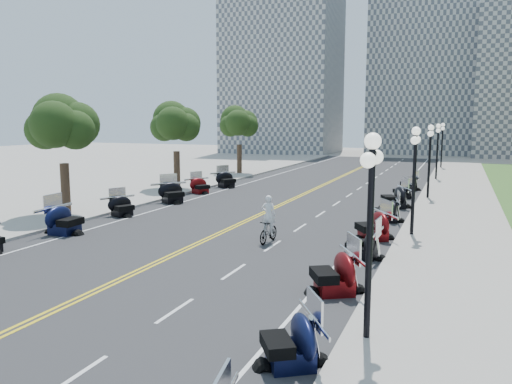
% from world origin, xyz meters
% --- Properties ---
extents(ground, '(160.00, 160.00, 0.00)m').
position_xyz_m(ground, '(0.00, 0.00, 0.00)').
color(ground, gray).
extents(road, '(16.00, 90.00, 0.01)m').
position_xyz_m(road, '(0.00, 10.00, 0.00)').
color(road, '#333335').
rests_on(road, ground).
extents(centerline_yellow_a, '(0.12, 90.00, 0.00)m').
position_xyz_m(centerline_yellow_a, '(-0.12, 10.00, 0.01)').
color(centerline_yellow_a, yellow).
rests_on(centerline_yellow_a, road).
extents(centerline_yellow_b, '(0.12, 90.00, 0.00)m').
position_xyz_m(centerline_yellow_b, '(0.12, 10.00, 0.01)').
color(centerline_yellow_b, yellow).
rests_on(centerline_yellow_b, road).
extents(edge_line_north, '(0.12, 90.00, 0.00)m').
position_xyz_m(edge_line_north, '(6.40, 10.00, 0.01)').
color(edge_line_north, white).
rests_on(edge_line_north, road).
extents(edge_line_south, '(0.12, 90.00, 0.00)m').
position_xyz_m(edge_line_south, '(-6.40, 10.00, 0.01)').
color(edge_line_south, white).
rests_on(edge_line_south, road).
extents(lane_dash_3, '(0.12, 2.00, 0.00)m').
position_xyz_m(lane_dash_3, '(3.20, -12.00, 0.01)').
color(lane_dash_3, white).
rests_on(lane_dash_3, road).
extents(lane_dash_4, '(0.12, 2.00, 0.00)m').
position_xyz_m(lane_dash_4, '(3.20, -8.00, 0.01)').
color(lane_dash_4, white).
rests_on(lane_dash_4, road).
extents(lane_dash_5, '(0.12, 2.00, 0.00)m').
position_xyz_m(lane_dash_5, '(3.20, -4.00, 0.01)').
color(lane_dash_5, white).
rests_on(lane_dash_5, road).
extents(lane_dash_6, '(0.12, 2.00, 0.00)m').
position_xyz_m(lane_dash_6, '(3.20, 0.00, 0.01)').
color(lane_dash_6, white).
rests_on(lane_dash_6, road).
extents(lane_dash_7, '(0.12, 2.00, 0.00)m').
position_xyz_m(lane_dash_7, '(3.20, 4.00, 0.01)').
color(lane_dash_7, white).
rests_on(lane_dash_7, road).
extents(lane_dash_8, '(0.12, 2.00, 0.00)m').
position_xyz_m(lane_dash_8, '(3.20, 8.00, 0.01)').
color(lane_dash_8, white).
rests_on(lane_dash_8, road).
extents(lane_dash_9, '(0.12, 2.00, 0.00)m').
position_xyz_m(lane_dash_9, '(3.20, 12.00, 0.01)').
color(lane_dash_9, white).
rests_on(lane_dash_9, road).
extents(lane_dash_10, '(0.12, 2.00, 0.00)m').
position_xyz_m(lane_dash_10, '(3.20, 16.00, 0.01)').
color(lane_dash_10, white).
rests_on(lane_dash_10, road).
extents(lane_dash_11, '(0.12, 2.00, 0.00)m').
position_xyz_m(lane_dash_11, '(3.20, 20.00, 0.01)').
color(lane_dash_11, white).
rests_on(lane_dash_11, road).
extents(lane_dash_12, '(0.12, 2.00, 0.00)m').
position_xyz_m(lane_dash_12, '(3.20, 24.00, 0.01)').
color(lane_dash_12, white).
rests_on(lane_dash_12, road).
extents(lane_dash_13, '(0.12, 2.00, 0.00)m').
position_xyz_m(lane_dash_13, '(3.20, 28.00, 0.01)').
color(lane_dash_13, white).
rests_on(lane_dash_13, road).
extents(lane_dash_14, '(0.12, 2.00, 0.00)m').
position_xyz_m(lane_dash_14, '(3.20, 32.00, 0.01)').
color(lane_dash_14, white).
rests_on(lane_dash_14, road).
extents(lane_dash_15, '(0.12, 2.00, 0.00)m').
position_xyz_m(lane_dash_15, '(3.20, 36.00, 0.01)').
color(lane_dash_15, white).
rests_on(lane_dash_15, road).
extents(lane_dash_16, '(0.12, 2.00, 0.00)m').
position_xyz_m(lane_dash_16, '(3.20, 40.00, 0.01)').
color(lane_dash_16, white).
rests_on(lane_dash_16, road).
extents(lane_dash_17, '(0.12, 2.00, 0.00)m').
position_xyz_m(lane_dash_17, '(3.20, 44.00, 0.01)').
color(lane_dash_17, white).
rests_on(lane_dash_17, road).
extents(lane_dash_18, '(0.12, 2.00, 0.00)m').
position_xyz_m(lane_dash_18, '(3.20, 48.00, 0.01)').
color(lane_dash_18, white).
rests_on(lane_dash_18, road).
extents(lane_dash_19, '(0.12, 2.00, 0.00)m').
position_xyz_m(lane_dash_19, '(3.20, 52.00, 0.01)').
color(lane_dash_19, white).
rests_on(lane_dash_19, road).
extents(sidewalk_north, '(5.00, 90.00, 0.15)m').
position_xyz_m(sidewalk_north, '(10.50, 10.00, 0.07)').
color(sidewalk_north, '#9E9991').
rests_on(sidewalk_north, ground).
extents(sidewalk_south, '(5.00, 90.00, 0.15)m').
position_xyz_m(sidewalk_south, '(-10.50, 10.00, 0.07)').
color(sidewalk_south, '#9E9991').
rests_on(sidewalk_south, ground).
extents(distant_block_a, '(18.00, 14.00, 26.00)m').
position_xyz_m(distant_block_a, '(-18.00, 62.00, 13.00)').
color(distant_block_a, gray).
rests_on(distant_block_a, ground).
extents(distant_block_b, '(16.00, 12.00, 30.00)m').
position_xyz_m(distant_block_b, '(4.00, 68.00, 15.00)').
color(distant_block_b, gray).
rests_on(distant_block_b, ground).
extents(street_lamp_1, '(0.50, 1.20, 4.90)m').
position_xyz_m(street_lamp_1, '(8.60, -8.00, 2.60)').
color(street_lamp_1, black).
rests_on(street_lamp_1, sidewalk_north).
extents(street_lamp_2, '(0.50, 1.20, 4.90)m').
position_xyz_m(street_lamp_2, '(8.60, 4.00, 2.60)').
color(street_lamp_2, black).
rests_on(street_lamp_2, sidewalk_north).
extents(street_lamp_3, '(0.50, 1.20, 4.90)m').
position_xyz_m(street_lamp_3, '(8.60, 16.00, 2.60)').
color(street_lamp_3, black).
rests_on(street_lamp_3, sidewalk_north).
extents(street_lamp_4, '(0.50, 1.20, 4.90)m').
position_xyz_m(street_lamp_4, '(8.60, 28.00, 2.60)').
color(street_lamp_4, black).
rests_on(street_lamp_4, sidewalk_north).
extents(street_lamp_5, '(0.50, 1.20, 4.90)m').
position_xyz_m(street_lamp_5, '(8.60, 40.00, 2.60)').
color(street_lamp_5, black).
rests_on(street_lamp_5, sidewalk_north).
extents(tree_2, '(4.80, 4.80, 9.20)m').
position_xyz_m(tree_2, '(-10.00, 2.00, 4.75)').
color(tree_2, '#235619').
rests_on(tree_2, sidewalk_south).
extents(tree_3, '(4.80, 4.80, 9.20)m').
position_xyz_m(tree_3, '(-10.00, 14.00, 4.75)').
color(tree_3, '#235619').
rests_on(tree_3, sidewalk_south).
extents(tree_4, '(4.80, 4.80, 9.20)m').
position_xyz_m(tree_4, '(-10.00, 26.00, 4.75)').
color(tree_4, '#235619').
rests_on(tree_4, sidewalk_south).
extents(motorcycle_n_3, '(2.61, 2.61, 1.32)m').
position_xyz_m(motorcycle_n_3, '(7.25, -9.82, 0.66)').
color(motorcycle_n_3, black).
rests_on(motorcycle_n_3, road).
extents(motorcycle_n_4, '(2.90, 2.90, 1.48)m').
position_xyz_m(motorcycle_n_4, '(7.05, -4.84, 0.74)').
color(motorcycle_n_4, '#590A0C').
rests_on(motorcycle_n_4, road).
extents(motorcycle_n_5, '(2.02, 2.02, 1.35)m').
position_xyz_m(motorcycle_n_5, '(7.17, -0.49, 0.67)').
color(motorcycle_n_5, black).
rests_on(motorcycle_n_5, road).
extents(motorcycle_n_6, '(2.93, 2.93, 1.48)m').
position_xyz_m(motorcycle_n_6, '(7.03, 2.76, 0.74)').
color(motorcycle_n_6, '#590A0C').
rests_on(motorcycle_n_6, road).
extents(motorcycle_n_7, '(2.31, 2.31, 1.36)m').
position_xyz_m(motorcycle_n_7, '(7.06, 7.20, 0.68)').
color(motorcycle_n_7, black).
rests_on(motorcycle_n_7, road).
extents(motorcycle_n_8, '(2.94, 2.94, 1.54)m').
position_xyz_m(motorcycle_n_8, '(6.90, 11.68, 0.77)').
color(motorcycle_n_8, black).
rests_on(motorcycle_n_8, road).
extents(motorcycle_n_9, '(2.29, 2.29, 1.23)m').
position_xyz_m(motorcycle_n_9, '(6.93, 15.94, 0.62)').
color(motorcycle_n_9, black).
rests_on(motorcycle_n_9, road).
extents(motorcycle_n_10, '(2.37, 2.37, 1.30)m').
position_xyz_m(motorcycle_n_10, '(6.98, 20.21, 0.65)').
color(motorcycle_n_10, black).
rests_on(motorcycle_n_10, road).
extents(motorcycle_s_5, '(2.31, 2.31, 1.55)m').
position_xyz_m(motorcycle_s_5, '(-6.79, -1.59, 0.77)').
color(motorcycle_s_5, black).
rests_on(motorcycle_s_5, road).
extents(motorcycle_s_6, '(2.44, 2.44, 1.28)m').
position_xyz_m(motorcycle_s_6, '(-7.08, 3.18, 0.64)').
color(motorcycle_s_6, black).
rests_on(motorcycle_s_6, road).
extents(motorcycle_s_7, '(3.03, 3.03, 1.52)m').
position_xyz_m(motorcycle_s_7, '(-6.88, 8.22, 0.76)').
color(motorcycle_s_7, black).
rests_on(motorcycle_s_7, road).
extents(motorcycle_s_8, '(2.51, 2.51, 1.30)m').
position_xyz_m(motorcycle_s_8, '(-7.25, 12.72, 0.65)').
color(motorcycle_s_8, '#590A0C').
rests_on(motorcycle_s_8, road).
extents(motorcycle_s_9, '(2.83, 2.83, 1.43)m').
position_xyz_m(motorcycle_s_9, '(-6.91, 16.47, 0.71)').
color(motorcycle_s_9, black).
rests_on(motorcycle_s_9, road).
extents(bicycle, '(0.62, 1.74, 1.03)m').
position_xyz_m(bicycle, '(2.82, 0.49, 0.51)').
color(bicycle, '#A51414').
rests_on(bicycle, road).
extents(cyclist_rider, '(0.65, 0.43, 1.78)m').
position_xyz_m(cyclist_rider, '(2.82, 0.49, 1.92)').
color(cyclist_rider, white).
rests_on(cyclist_rider, bicycle).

